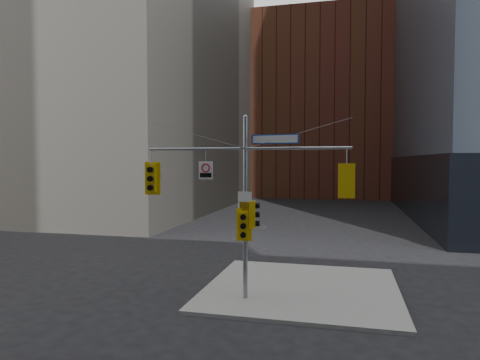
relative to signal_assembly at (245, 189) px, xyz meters
The scene contains 13 objects.
ground 4.85m from the signal_assembly, 90.00° to the right, with size 160.00×160.00×0.00m, color black.
sidewalk_corner 5.18m from the signal_assembly, 45.10° to the left, with size 8.00×8.00×0.15m, color gray.
brick_midrise 56.82m from the signal_assembly, 90.00° to the left, with size 26.00×20.00×28.00m, color maroon.
signal_assembly is the anchor object (origin of this frame).
traffic_light_west_arm 3.98m from the signal_assembly, behind, with size 0.65×0.58×1.36m.
traffic_light_east_arm 3.82m from the signal_assembly, ahead, with size 0.60×0.48×1.27m.
traffic_light_pole_side 1.02m from the signal_assembly, ahead, with size 0.43×0.37×1.04m.
traffic_light_pole_front 1.39m from the signal_assembly, 90.18° to the right, with size 0.61×0.52×1.27m.
street_sign_blade 2.25m from the signal_assembly, ahead, with size 1.86×0.27×0.36m.
regulatory_sign_arm 1.78m from the signal_assembly, behind, with size 0.57×0.06×0.72m.
regulatory_sign_pole 0.47m from the signal_assembly, 90.00° to the right, with size 0.55×0.07×0.72m.
street_blade_ew 1.53m from the signal_assembly, ahead, with size 0.77×0.08×0.15m.
street_blade_ns 1.60m from the signal_assembly, 90.00° to the left, with size 0.08×0.67×0.13m.
Camera 1 is at (3.79, -14.10, 5.52)m, focal length 32.00 mm.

